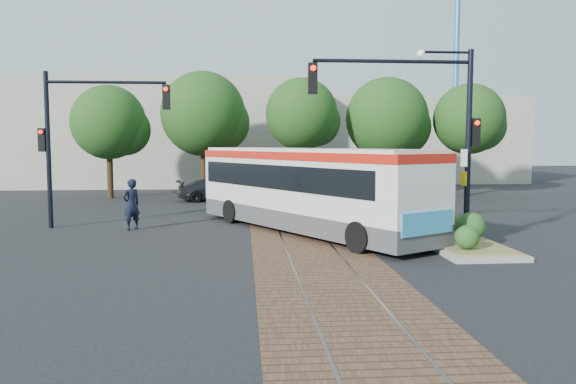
# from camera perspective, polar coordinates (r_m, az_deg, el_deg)

# --- Properties ---
(ground) EXTENTS (120.00, 120.00, 0.00)m
(ground) POSITION_cam_1_polar(r_m,az_deg,el_deg) (18.60, 1.85, -5.18)
(ground) COLOR black
(ground) RESTS_ON ground
(trackbed) EXTENTS (3.60, 40.00, 0.02)m
(trackbed) POSITION_cam_1_polar(r_m,az_deg,el_deg) (22.52, 0.72, -3.37)
(trackbed) COLOR brown
(trackbed) RESTS_ON ground
(tree_row) EXTENTS (26.40, 5.60, 7.67)m
(tree_row) POSITION_cam_1_polar(r_m,az_deg,el_deg) (34.80, 0.84, 7.58)
(tree_row) COLOR #382314
(tree_row) RESTS_ON ground
(warehouses) EXTENTS (40.00, 13.00, 8.00)m
(warehouses) POSITION_cam_1_polar(r_m,az_deg,el_deg) (46.97, -2.70, 5.64)
(warehouses) COLOR #ADA899
(warehouses) RESTS_ON ground
(crane) EXTENTS (8.00, 0.50, 18.00)m
(crane) POSITION_cam_1_polar(r_m,az_deg,el_deg) (56.42, 16.72, 12.53)
(crane) COLOR #3F72B2
(crane) RESTS_ON ground
(city_bus) EXTENTS (7.95, 11.17, 3.09)m
(city_bus) POSITION_cam_1_polar(r_m,az_deg,el_deg) (20.69, 1.80, 0.67)
(city_bus) COLOR #404042
(city_bus) RESTS_ON ground
(traffic_island) EXTENTS (2.20, 5.20, 1.13)m
(traffic_island) POSITION_cam_1_polar(r_m,az_deg,el_deg) (18.84, 16.94, -4.24)
(traffic_island) COLOR gray
(traffic_island) RESTS_ON ground
(signal_pole_main) EXTENTS (5.49, 0.46, 6.00)m
(signal_pole_main) POSITION_cam_1_polar(r_m,az_deg,el_deg) (18.38, 14.34, 7.57)
(signal_pole_main) COLOR black
(signal_pole_main) RESTS_ON ground
(signal_pole_left) EXTENTS (4.99, 0.34, 6.00)m
(signal_pole_left) POSITION_cam_1_polar(r_m,az_deg,el_deg) (23.08, -20.56, 6.12)
(signal_pole_left) COLOR black
(signal_pole_left) RESTS_ON ground
(officer) EXTENTS (0.84, 0.82, 1.94)m
(officer) POSITION_cam_1_polar(r_m,az_deg,el_deg) (22.01, -15.63, -1.22)
(officer) COLOR black
(officer) RESTS_ON ground
(parked_car) EXTENTS (4.49, 2.67, 1.22)m
(parked_car) POSITION_cam_1_polar(r_m,az_deg,el_deg) (32.21, -7.48, 0.19)
(parked_car) COLOR black
(parked_car) RESTS_ON ground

